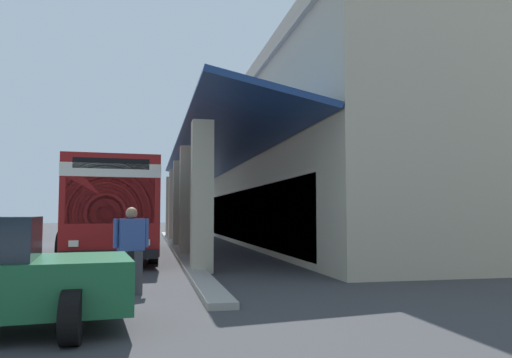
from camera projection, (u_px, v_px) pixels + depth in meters
ground at (242, 243)px, 25.67m from camera, size 120.00×120.00×0.00m
curb_strip at (175, 246)px, 22.48m from camera, size 30.27×0.50×0.12m
plaza_building at (371, 166)px, 24.76m from camera, size 25.53×16.56×7.72m
transit_bus at (109, 204)px, 18.23m from camera, size 11.38×3.47×3.34m
pedestrian at (131, 245)px, 9.40m from camera, size 0.40×0.65×1.63m
potted_palm at (196, 228)px, 30.23m from camera, size 2.15×1.62×2.96m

